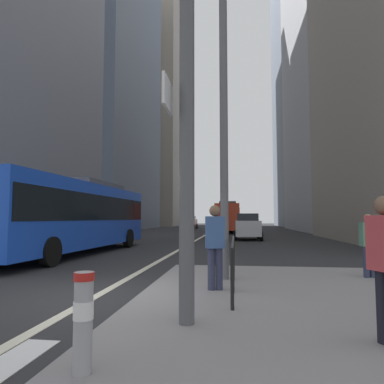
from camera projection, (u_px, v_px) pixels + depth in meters
name	position (u px, v px, depth m)	size (l,w,h in m)	color
ground_plane	(199.00, 239.00, 26.73)	(160.00, 160.00, 0.00)	#28282B
lane_centre_line	(209.00, 233.00, 36.63)	(0.20, 80.00, 0.01)	beige
office_tower_left_mid	(108.00, 78.00, 51.82)	(10.90, 24.00, 45.21)	slate
office_tower_left_far	(151.00, 112.00, 78.31)	(13.81, 20.09, 51.29)	gray
office_tower_right_mid	(342.00, 35.00, 45.32)	(12.94, 19.69, 51.39)	#9E9EA3
office_tower_right_far	(305.00, 82.00, 68.88)	(11.02, 21.15, 57.73)	slate
city_bus_blue_oncoming	(75.00, 213.00, 15.47)	(2.94, 12.08, 3.40)	blue
city_bus_red_receding	(229.00, 216.00, 39.89)	(2.79, 11.39, 3.40)	red
car_oncoming_mid	(190.00, 222.00, 51.51)	(2.09, 4.39, 1.94)	maroon
car_receding_near	(247.00, 226.00, 25.68)	(2.10, 4.11, 1.94)	silver
traffic_signal_gantry	(56.00, 56.00, 5.31)	(6.15, 0.65, 6.00)	#515156
street_lamp_post	(223.00, 72.00, 8.66)	(5.50, 0.32, 8.00)	#56565B
bollard_left	(83.00, 317.00, 3.28)	(0.20, 0.20, 0.94)	#99999E
pedestrian_railing	(233.00, 252.00, 7.49)	(0.06, 4.03, 0.98)	black
pedestrian_waiting	(369.00, 242.00, 8.54)	(0.40, 0.28, 1.56)	#2D334C
pedestrian_walking	(215.00, 242.00, 7.08)	(0.42, 0.31, 1.73)	#2D334C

